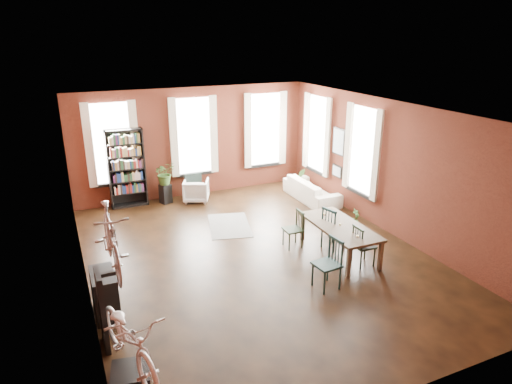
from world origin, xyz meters
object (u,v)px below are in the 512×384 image
cream_sofa (312,186)px  bike_trainer (131,374)px  dining_chair_a (327,264)px  dining_chair_b (293,229)px  dining_chair_c (364,245)px  dining_table (339,240)px  dining_chair_d (334,228)px  bookshelf (127,168)px  console_table (105,294)px  plant_stand (166,194)px  white_armchair (196,189)px  bicycle_floor (126,310)px

cream_sofa → bike_trainer: cream_sofa is taller
dining_chair_a → dining_chair_b: 1.84m
dining_chair_c → cream_sofa: dining_chair_c is taller
dining_table → dining_chair_d: size_ratio=2.07×
dining_table → cream_sofa: bearing=70.2°
dining_table → dining_chair_b: 1.06m
dining_chair_a → dining_chair_b: dining_chair_a is taller
bookshelf → dining_chair_c: bearing=-54.9°
dining_chair_b → console_table: 4.35m
bike_trainer → dining_table: bearing=22.7°
dining_chair_d → cream_sofa: dining_chair_d is taller
bike_trainer → plant_stand: plant_stand is taller
console_table → cream_sofa: bearing=29.3°
white_armchair → plant_stand: bearing=9.9°
bike_trainer → console_table: 1.82m
cream_sofa → console_table: bearing=119.3°
dining_chair_a → plant_stand: 6.07m
dining_chair_d → bike_trainer: bearing=101.0°
cream_sofa → bike_trainer: size_ratio=3.81×
dining_table → console_table: 5.00m
dining_table → white_armchair: 4.91m
bike_trainer → console_table: console_table is taller
dining_chair_a → console_table: size_ratio=1.24×
dining_table → console_table: bearing=-176.1°
dining_chair_a → console_table: bearing=-107.4°
dining_table → bike_trainer: 5.30m
bicycle_floor → plant_stand: bearing=60.5°
dining_chair_d → bookshelf: bookshelf is taller
dining_chair_a → white_armchair: (-0.86, 5.61, -0.14)m
dining_chair_c → bike_trainer: dining_chair_c is taller
dining_chair_c → white_armchair: dining_chair_c is taller
dining_chair_a → dining_chair_c: bearing=105.4°
console_table → plant_stand: size_ratio=1.44×
dining_chair_a → bicycle_floor: 3.99m
dining_chair_b → bookshelf: size_ratio=0.39×
dining_table → dining_chair_d: dining_chair_d is taller
bicycle_floor → white_armchair: bearing=53.5°
cream_sofa → dining_chair_a: bearing=152.5°
dining_chair_a → plant_stand: (-1.71, 5.82, -0.22)m
dining_chair_c → white_armchair: (-2.07, 5.15, -0.09)m
dining_chair_a → bookshelf: (-2.69, 6.03, 0.60)m
dining_chair_b → bicycle_floor: bicycle_floor is taller
bookshelf → plant_stand: bearing=-11.7°
white_armchair → console_table: bearing=80.6°
bike_trainer → plant_stand: bearing=72.4°
bookshelf → dining_chair_a: bearing=-65.9°
dining_chair_b → console_table: size_ratio=1.08×
cream_sofa → bike_trainer: (-6.12, -5.29, -0.33)m
plant_stand → bike_trainer: bearing=-107.6°
dining_chair_d → bike_trainer: size_ratio=1.81×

